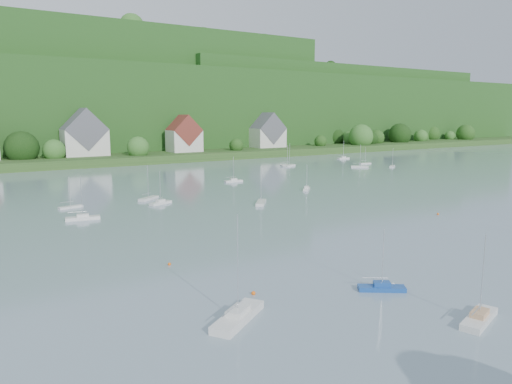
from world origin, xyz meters
TOP-DOWN VIEW (x-y plane):
  - far_shore_strip at (0.00, 200.00)m, footprint 600.00×60.00m
  - forested_ridge at (0.39, 268.57)m, footprint 620.00×181.22m
  - village_building_2 at (5.00, 188.00)m, footprint 16.00×11.44m
  - village_building_3 at (45.00, 186.00)m, footprint 13.00×10.40m
  - village_building_4 at (90.00, 190.00)m, footprint 15.00×10.40m
  - near_sailboat_0 at (-16.52, 34.97)m, footprint 7.22×5.81m
  - near_sailboat_1 at (0.23, 33.32)m, footprint 4.87×3.96m
  - near_sailboat_2 at (1.82, 23.10)m, footprint 6.27×3.46m
  - mooring_buoy_0 at (-11.92, 39.69)m, footprint 0.45×0.45m
  - mooring_buoy_1 at (2.43, 33.69)m, footprint 0.40×0.40m
  - mooring_buoy_2 at (38.57, 55.22)m, footprint 0.43×0.43m
  - mooring_buoy_3 at (-15.60, 53.60)m, footprint 0.42×0.42m
  - far_sailboat_cluster at (8.11, 117.65)m, footprint 194.90×77.36m

SIDE VIEW (x-z plane):
  - mooring_buoy_0 at x=-11.92m, z-range -0.23..0.23m
  - mooring_buoy_1 at x=2.43m, z-range -0.20..0.20m
  - mooring_buoy_2 at x=38.57m, z-range -0.22..0.22m
  - mooring_buoy_3 at x=-15.60m, z-range -0.21..0.21m
  - far_sailboat_cluster at x=8.11m, z-range -3.98..4.73m
  - near_sailboat_1 at x=0.23m, z-range -2.95..3.74m
  - near_sailboat_2 at x=1.82m, z-range -3.64..4.52m
  - near_sailboat_0 at x=-16.52m, z-range -4.45..5.44m
  - far_shore_strip at x=0.00m, z-range 0.00..3.00m
  - village_building_3 at x=45.00m, z-range 1.68..17.18m
  - village_building_4 at x=90.00m, z-range 1.34..17.84m
  - village_building_2 at x=5.00m, z-range 1.27..19.27m
  - forested_ridge at x=0.39m, z-range -12.06..57.83m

